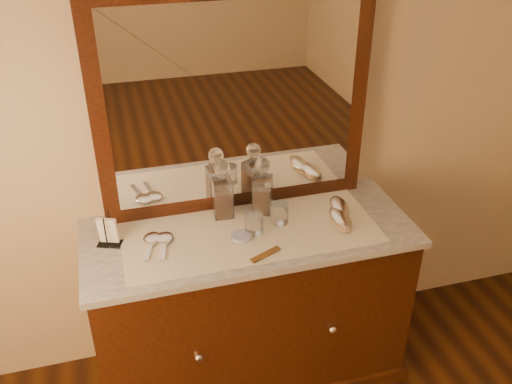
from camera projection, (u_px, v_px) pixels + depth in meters
dresser_cabinet at (250, 307)px, 2.65m from camera, size 1.40×0.55×0.82m
dresser_plinth at (251, 362)px, 2.83m from camera, size 1.46×0.59×0.08m
knob_left at (199, 358)px, 2.32m from camera, size 0.04×0.04×0.04m
knob_right at (333, 329)px, 2.46m from camera, size 0.04×0.04×0.04m
marble_top at (250, 233)px, 2.43m from camera, size 1.44×0.59×0.03m
mirror_frame at (234, 102)px, 2.37m from camera, size 1.20×0.08×1.00m
mirror_glass at (236, 105)px, 2.35m from camera, size 1.06×0.01×0.86m
lace_runner at (251, 232)px, 2.41m from camera, size 1.10×0.45×0.00m
pin_dish at (241, 236)px, 2.36m from camera, size 0.11×0.11×0.02m
comb at (266, 254)px, 2.26m from camera, size 0.14×0.08×0.01m
napkin_rack at (108, 232)px, 2.31m from camera, size 0.11×0.09×0.15m
decanter_left at (223, 195)px, 2.47m from camera, size 0.09×0.09×0.28m
decanter_right at (262, 191)px, 2.50m from camera, size 0.11×0.11×0.27m
brush_near at (340, 220)px, 2.45m from camera, size 0.08×0.18×0.05m
brush_far at (340, 208)px, 2.53m from camera, size 0.10×0.19×0.05m
hand_mirror_outer at (152, 241)px, 2.34m from camera, size 0.11×0.21×0.02m
hand_mirror_inner at (164, 240)px, 2.34m from camera, size 0.10×0.21×0.02m
tumblers at (267, 218)px, 2.42m from camera, size 0.21×0.13×0.09m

